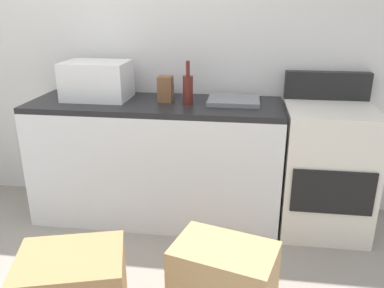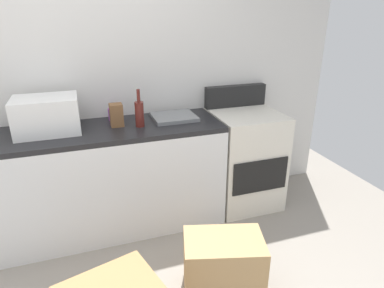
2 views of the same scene
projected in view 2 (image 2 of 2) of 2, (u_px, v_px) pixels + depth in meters
name	position (u px, v px, depth m)	size (l,w,h in m)	color
wall_back	(61.00, 72.00, 2.71)	(5.00, 0.10, 2.60)	silver
kitchen_counter	(114.00, 179.00, 2.81)	(1.80, 0.60, 0.90)	silver
stove_oven	(244.00, 157.00, 3.17)	(0.60, 0.61, 1.10)	silver
microwave	(47.00, 115.00, 2.50)	(0.46, 0.34, 0.27)	white
sink_basin	(174.00, 117.00, 2.86)	(0.36, 0.32, 0.03)	slate
wine_bottle	(139.00, 113.00, 2.64)	(0.07, 0.07, 0.30)	#591E19
coffee_mug	(113.00, 114.00, 2.82)	(0.08, 0.08, 0.10)	purple
knife_block	(116.00, 115.00, 2.66)	(0.10, 0.10, 0.18)	brown
cardboard_box_medium	(223.00, 266.00, 2.19)	(0.51, 0.33, 0.42)	tan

